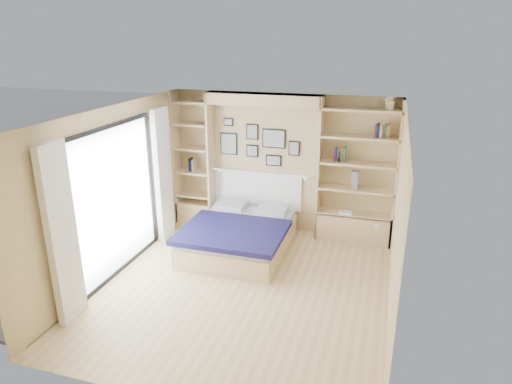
% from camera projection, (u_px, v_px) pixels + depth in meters
% --- Properties ---
extents(ground, '(4.50, 4.50, 0.00)m').
position_uv_depth(ground, '(244.00, 288.00, 6.56)').
color(ground, '#DDBE7F').
rests_on(ground, ground).
extents(room_shell, '(4.50, 4.50, 4.50)m').
position_uv_depth(room_shell, '(249.00, 183.00, 7.69)').
color(room_shell, tan).
rests_on(room_shell, ground).
extents(bed, '(1.65, 2.10, 1.07)m').
position_uv_depth(bed, '(240.00, 235.00, 7.65)').
color(bed, '#DFBC87').
rests_on(bed, ground).
extents(photo_gallery, '(1.48, 0.02, 0.82)m').
position_uv_depth(photo_gallery, '(257.00, 143.00, 8.16)').
color(photo_gallery, black).
rests_on(photo_gallery, ground).
extents(reading_lamps, '(1.92, 0.12, 0.15)m').
position_uv_depth(reading_lamps, '(262.00, 174.00, 8.09)').
color(reading_lamps, silver).
rests_on(reading_lamps, ground).
extents(shelf_decor, '(3.58, 0.23, 2.03)m').
position_uv_depth(shelf_decor, '(343.00, 146.00, 7.58)').
color(shelf_decor, '#A51E1E').
rests_on(shelf_decor, ground).
extents(deck, '(3.20, 4.00, 0.05)m').
position_uv_depth(deck, '(37.00, 255.00, 7.54)').
color(deck, '#635A49').
rests_on(deck, ground).
extents(deck_chair, '(0.54, 0.84, 0.82)m').
position_uv_depth(deck_chair, '(27.00, 236.00, 7.31)').
color(deck_chair, tan).
rests_on(deck_chair, ground).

